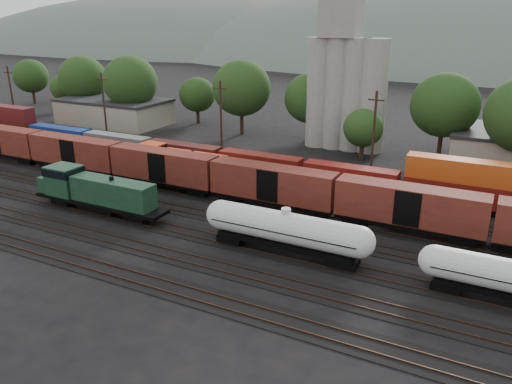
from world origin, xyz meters
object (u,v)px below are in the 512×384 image
at_px(grain_silo, 345,81).
at_px(tank_car_a, 286,229).
at_px(green_locomotive, 93,190).
at_px(orange_locomotive, 176,161).

bearing_deg(grain_silo, tank_car_a, -79.28).
bearing_deg(green_locomotive, orange_locomotive, 86.77).
relative_size(tank_car_a, orange_locomotive, 1.03).
bearing_deg(tank_car_a, grain_silo, 100.72).
xyz_separation_m(green_locomotive, grain_silo, (16.23, 41.00, 8.63)).
bearing_deg(tank_car_a, green_locomotive, -180.00).
xyz_separation_m(tank_car_a, grain_silo, (-7.76, 41.00, 8.63)).
height_order(green_locomotive, orange_locomotive, green_locomotive).
relative_size(green_locomotive, grain_silo, 0.60).
bearing_deg(grain_silo, orange_locomotive, -120.61).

